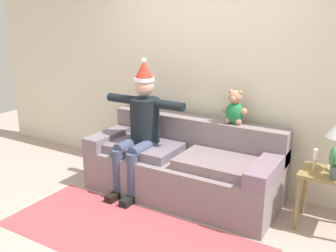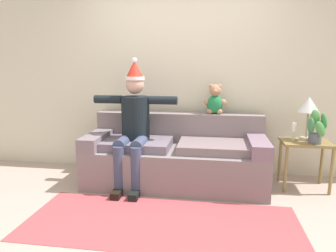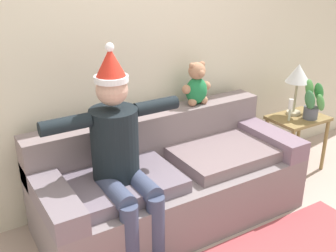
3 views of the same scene
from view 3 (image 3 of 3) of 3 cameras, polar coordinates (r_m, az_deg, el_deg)
name	(u,v)px [view 3 (image 3 of 3)]	position (r m, az deg, el deg)	size (l,w,h in m)	color
back_wall	(135,47)	(3.47, -4.61, 10.96)	(7.00, 0.10, 2.70)	beige
couch	(169,181)	(3.40, 0.10, -7.67)	(2.16, 0.91, 0.84)	gray
person_seated	(121,153)	(2.86, -6.60, -3.83)	(1.02, 0.77, 1.54)	black
teddy_bear	(197,85)	(3.58, 4.04, 5.69)	(0.29, 0.17, 0.38)	#1F7842
side_table	(297,126)	(4.28, 17.60, -0.02)	(0.55, 0.40, 0.58)	olive
table_lamp	(298,76)	(4.19, 17.72, 6.71)	(0.24, 0.24, 0.52)	#B9B093
potted_plant	(313,102)	(4.19, 19.64, 3.22)	(0.23, 0.24, 0.39)	#535A64
candle_tall	(290,107)	(4.08, 16.75, 2.58)	(0.04, 0.04, 0.22)	beige
candle_short	(308,98)	(4.33, 19.00, 3.79)	(0.04, 0.04, 0.25)	beige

